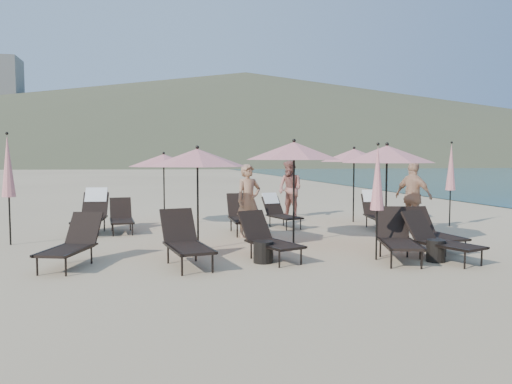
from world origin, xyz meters
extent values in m
plane|color=#D6BA8C|center=(0.00, 0.00, 0.00)|extent=(800.00, 800.00, 0.00)
cone|color=brown|center=(60.00, 300.00, 27.50)|extent=(690.00, 690.00, 55.00)
cone|color=brown|center=(190.00, 330.00, 16.00)|extent=(280.00, 280.00, 32.00)
cube|color=beige|center=(-45.00, 310.00, 19.00)|extent=(18.00, 16.00, 38.00)
cube|color=black|center=(-5.30, 0.22, 0.34)|extent=(0.95, 1.30, 0.05)
cube|color=black|center=(-5.05, 0.96, 0.63)|extent=(0.72, 0.61, 0.60)
cylinder|color=black|center=(-5.70, -0.17, 0.17)|extent=(0.04, 0.04, 0.33)
cylinder|color=black|center=(-5.38, 0.79, 0.17)|extent=(0.04, 0.04, 0.33)
cylinder|color=black|center=(-5.22, -0.33, 0.17)|extent=(0.04, 0.04, 0.33)
cylinder|color=black|center=(-4.90, 0.62, 0.17)|extent=(0.04, 0.04, 0.33)
cube|color=black|center=(-5.57, 0.36, 0.35)|extent=(0.46, 1.26, 0.04)
cube|color=black|center=(-5.01, 0.17, 0.35)|extent=(0.46, 1.26, 0.04)
cube|color=black|center=(-3.13, -0.17, 0.36)|extent=(0.84, 1.33, 0.05)
cube|color=black|center=(-3.27, 0.65, 0.67)|extent=(0.71, 0.57, 0.64)
cylinder|color=black|center=(-3.31, -0.73, 0.18)|extent=(0.04, 0.04, 0.35)
cylinder|color=black|center=(-3.49, 0.32, 0.18)|extent=(0.04, 0.04, 0.35)
cylinder|color=black|center=(-2.78, -0.64, 0.18)|extent=(0.04, 0.04, 0.35)
cylinder|color=black|center=(-2.96, 0.42, 0.18)|extent=(0.04, 0.04, 0.35)
cube|color=black|center=(-3.44, -0.17, 0.37)|extent=(0.28, 1.39, 0.04)
cube|color=black|center=(-2.83, -0.07, 0.37)|extent=(0.28, 1.39, 0.04)
cube|color=black|center=(-1.46, 0.03, 0.33)|extent=(0.93, 1.27, 0.05)
cube|color=black|center=(-1.71, 0.75, 0.61)|extent=(0.70, 0.60, 0.59)
cylinder|color=black|center=(-1.54, -0.50, 0.16)|extent=(0.03, 0.03, 0.32)
cylinder|color=black|center=(-1.86, 0.42, 0.16)|extent=(0.03, 0.03, 0.32)
cylinder|color=black|center=(-1.07, -0.34, 0.16)|extent=(0.03, 0.03, 0.32)
cylinder|color=black|center=(-1.39, 0.58, 0.16)|extent=(0.03, 0.03, 0.32)
cube|color=black|center=(-1.75, -0.02, 0.34)|extent=(0.46, 1.22, 0.04)
cube|color=black|center=(-1.21, 0.17, 0.34)|extent=(0.46, 1.22, 0.04)
cube|color=black|center=(0.81, -0.60, 0.36)|extent=(0.96, 1.37, 0.05)
cube|color=black|center=(1.04, 0.20, 0.66)|extent=(0.74, 0.63, 0.64)
cylinder|color=black|center=(0.41, -1.02, 0.18)|extent=(0.04, 0.04, 0.35)
cylinder|color=black|center=(0.71, 0.00, 0.18)|extent=(0.04, 0.04, 0.35)
cylinder|color=black|center=(0.92, -1.17, 0.18)|extent=(0.04, 0.04, 0.35)
cylinder|color=black|center=(1.22, -0.15, 0.18)|extent=(0.04, 0.04, 0.35)
cube|color=black|center=(0.53, -0.46, 0.37)|extent=(0.43, 1.35, 0.04)
cube|color=black|center=(1.12, -0.64, 0.37)|extent=(0.43, 1.35, 0.04)
cube|color=black|center=(1.76, -0.80, 0.34)|extent=(0.94, 1.28, 0.05)
cube|color=black|center=(1.50, -0.07, 0.62)|extent=(0.70, 0.61, 0.59)
cylinder|color=black|center=(1.68, -1.34, 0.16)|extent=(0.03, 0.03, 0.33)
cylinder|color=black|center=(1.35, -0.40, 0.16)|extent=(0.03, 0.03, 0.33)
cylinder|color=black|center=(2.15, -1.17, 0.16)|extent=(0.03, 0.03, 0.33)
cylinder|color=black|center=(1.83, -0.24, 0.16)|extent=(0.03, 0.03, 0.33)
cube|color=black|center=(1.47, -0.85, 0.35)|extent=(0.46, 1.24, 0.04)
cube|color=black|center=(2.01, -0.66, 0.35)|extent=(0.46, 1.24, 0.04)
cube|color=black|center=(2.20, 0.22, 0.32)|extent=(0.67, 1.16, 0.05)
cube|color=black|center=(2.14, 0.96, 0.60)|extent=(0.61, 0.47, 0.57)
cylinder|color=black|center=(2.00, -0.27, 0.16)|extent=(0.03, 0.03, 0.31)
cylinder|color=black|center=(1.92, 0.68, 0.16)|extent=(0.03, 0.03, 0.31)
cylinder|color=black|center=(2.48, -0.23, 0.16)|extent=(0.03, 0.03, 0.31)
cylinder|color=black|center=(2.40, 0.73, 0.16)|extent=(0.03, 0.03, 0.31)
cube|color=black|center=(1.92, 0.24, 0.33)|extent=(0.15, 1.25, 0.04)
cube|color=black|center=(2.48, 0.29, 0.33)|extent=(0.15, 1.25, 0.04)
cube|color=black|center=(-5.30, 4.33, 0.38)|extent=(0.80, 1.36, 0.05)
cube|color=black|center=(-5.22, 5.20, 0.70)|extent=(0.72, 0.56, 0.67)
cylinder|color=black|center=(-5.64, 3.82, 0.18)|extent=(0.04, 0.04, 0.37)
cylinder|color=black|center=(-5.53, 4.93, 0.18)|extent=(0.04, 0.04, 0.37)
cylinder|color=black|center=(-5.08, 3.77, 0.18)|extent=(0.04, 0.04, 0.37)
cylinder|color=black|center=(-4.97, 4.88, 0.18)|extent=(0.04, 0.04, 0.37)
cube|color=black|center=(-5.62, 4.42, 0.39)|extent=(0.19, 1.46, 0.04)
cube|color=black|center=(-4.97, 4.36, 0.39)|extent=(0.19, 1.46, 0.04)
cube|color=white|center=(-5.20, 5.36, 0.96)|extent=(0.61, 0.36, 0.40)
cube|color=black|center=(-4.48, 4.37, 0.32)|extent=(0.66, 1.15, 0.05)
cube|color=black|center=(-4.54, 5.11, 0.60)|extent=(0.60, 0.46, 0.57)
cylinder|color=black|center=(-4.69, 3.89, 0.16)|extent=(0.03, 0.03, 0.31)
cylinder|color=black|center=(-4.76, 4.84, 0.16)|extent=(0.03, 0.03, 0.31)
cylinder|color=black|center=(-4.21, 3.93, 0.16)|extent=(0.03, 0.03, 0.31)
cylinder|color=black|center=(-4.28, 4.88, 0.16)|extent=(0.03, 0.03, 0.31)
cube|color=black|center=(-4.76, 4.39, 0.33)|extent=(0.14, 1.25, 0.04)
cube|color=black|center=(-4.21, 4.44, 0.33)|extent=(0.14, 1.25, 0.04)
cube|color=black|center=(-1.36, 3.55, 0.37)|extent=(0.69, 1.28, 0.05)
cube|color=black|center=(-1.33, 4.40, 0.68)|extent=(0.66, 0.49, 0.65)
cylinder|color=black|center=(-1.65, 3.04, 0.18)|extent=(0.04, 0.04, 0.36)
cylinder|color=black|center=(-1.62, 4.12, 0.18)|extent=(0.04, 0.04, 0.36)
cylinder|color=black|center=(-1.10, 3.02, 0.18)|extent=(0.04, 0.04, 0.36)
cylinder|color=black|center=(-1.07, 4.10, 0.18)|extent=(0.04, 0.04, 0.36)
cube|color=black|center=(-1.67, 3.61, 0.38)|extent=(0.08, 1.41, 0.04)
cube|color=black|center=(-1.04, 3.59, 0.38)|extent=(0.08, 1.41, 0.04)
cube|color=black|center=(-0.01, 4.38, 0.31)|extent=(0.81, 1.17, 0.04)
cube|color=black|center=(-0.20, 5.07, 0.57)|extent=(0.64, 0.53, 0.55)
cylinder|color=black|center=(-0.12, 3.89, 0.15)|extent=(0.03, 0.03, 0.30)
cylinder|color=black|center=(-0.36, 4.77, 0.15)|extent=(0.03, 0.03, 0.30)
cylinder|color=black|center=(0.33, 4.01, 0.15)|extent=(0.03, 0.03, 0.30)
cylinder|color=black|center=(0.09, 4.89, 0.15)|extent=(0.03, 0.03, 0.30)
cube|color=black|center=(-0.28, 4.35, 0.32)|extent=(0.35, 1.16, 0.04)
cube|color=black|center=(0.23, 4.49, 0.32)|extent=(0.35, 1.16, 0.04)
cube|color=white|center=(-0.23, 5.19, 0.78)|extent=(0.53, 0.37, 0.33)
cube|color=black|center=(2.47, 3.45, 0.34)|extent=(0.80, 1.26, 0.05)
cube|color=black|center=(2.60, 4.23, 0.63)|extent=(0.67, 0.54, 0.61)
cylinder|color=black|center=(2.13, 3.02, 0.17)|extent=(0.04, 0.04, 0.33)
cylinder|color=black|center=(2.31, 4.01, 0.17)|extent=(0.04, 0.04, 0.33)
cylinder|color=black|center=(2.63, 2.93, 0.17)|extent=(0.04, 0.04, 0.33)
cylinder|color=black|center=(2.81, 3.92, 0.17)|extent=(0.04, 0.04, 0.33)
cube|color=black|center=(2.19, 3.55, 0.35)|extent=(0.27, 1.31, 0.04)
cube|color=black|center=(2.77, 3.45, 0.35)|extent=(0.27, 1.31, 0.04)
cube|color=white|center=(2.63, 4.37, 0.86)|extent=(0.57, 0.36, 0.36)
cylinder|color=black|center=(-2.78, 1.60, 1.05)|extent=(0.04, 0.04, 2.10)
cone|color=pink|center=(-2.78, 1.60, 2.00)|extent=(2.10, 2.10, 0.38)
sphere|color=black|center=(-2.78, 1.60, 2.22)|extent=(0.08, 0.08, 0.08)
cylinder|color=black|center=(-0.51, 1.96, 1.13)|extent=(0.05, 0.05, 2.26)
cone|color=pink|center=(-0.51, 1.96, 2.15)|extent=(2.26, 2.26, 0.41)
sphere|color=black|center=(-0.51, 1.96, 2.39)|extent=(0.09, 0.09, 0.09)
cylinder|color=black|center=(1.53, 1.37, 1.09)|extent=(0.05, 0.05, 2.18)
cone|color=pink|center=(1.53, 1.37, 2.07)|extent=(2.18, 2.18, 0.39)
sphere|color=black|center=(1.53, 1.37, 2.30)|extent=(0.08, 0.08, 0.08)
cylinder|color=black|center=(-3.33, 5.67, 1.00)|extent=(0.04, 0.04, 2.01)
cone|color=pink|center=(-3.33, 5.67, 1.91)|extent=(2.01, 2.01, 0.36)
sphere|color=black|center=(-3.33, 5.67, 2.12)|extent=(0.08, 0.08, 0.08)
cylinder|color=black|center=(2.41, 5.18, 1.08)|extent=(0.05, 0.05, 2.17)
cone|color=pink|center=(2.41, 5.18, 2.06)|extent=(2.17, 2.17, 0.39)
sphere|color=black|center=(2.41, 5.18, 2.29)|extent=(0.08, 0.08, 0.08)
cylinder|color=black|center=(0.50, -0.24, 0.49)|extent=(0.04, 0.04, 0.98)
cone|color=pink|center=(0.50, -0.24, 1.61)|extent=(0.27, 0.27, 1.25)
sphere|color=black|center=(0.50, -0.24, 2.26)|extent=(0.06, 0.06, 0.06)
cylinder|color=black|center=(4.73, 3.64, 0.53)|extent=(0.04, 0.04, 1.05)
cone|color=pink|center=(4.73, 3.64, 1.73)|extent=(0.29, 0.29, 1.34)
sphere|color=black|center=(4.73, 3.64, 2.42)|extent=(0.07, 0.07, 0.07)
cylinder|color=black|center=(-6.90, 3.14, 0.55)|extent=(0.04, 0.04, 1.10)
cone|color=pink|center=(-6.90, 3.14, 1.81)|extent=(0.30, 0.30, 1.40)
sphere|color=black|center=(-6.90, 3.14, 2.54)|extent=(0.07, 0.07, 0.07)
cylinder|color=black|center=(-1.72, 0.00, 0.21)|extent=(0.38, 0.38, 0.41)
cylinder|color=black|center=(1.54, -0.65, 0.21)|extent=(0.36, 0.36, 0.42)
imported|color=#A57859|center=(-1.35, 3.06, 0.92)|extent=(0.77, 0.62, 1.83)
imported|color=#A46254|center=(0.86, 6.80, 0.95)|extent=(1.08, 1.16, 1.90)
imported|color=tan|center=(3.18, 3.00, 0.95)|extent=(0.89, 1.20, 1.89)
camera|label=1|loc=(-3.93, -9.11, 2.00)|focal=35.00mm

